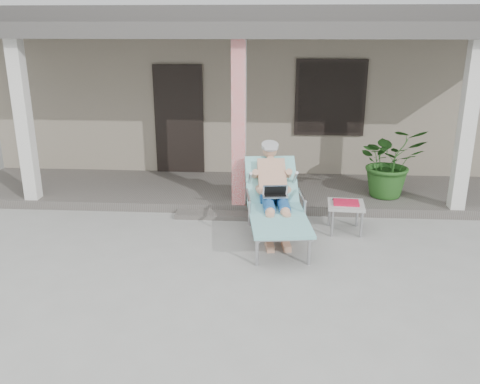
{
  "coord_description": "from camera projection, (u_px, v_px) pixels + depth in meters",
  "views": [
    {
      "loc": [
        0.57,
        -5.76,
        2.94
      ],
      "look_at": [
        0.13,
        0.6,
        0.85
      ],
      "focal_mm": 38.0,
      "sensor_mm": 36.0,
      "label": 1
    }
  ],
  "objects": [
    {
      "name": "potted_palm",
      "position": [
        390.0,
        162.0,
        8.58
      ],
      "size": [
        1.2,
        1.07,
        1.21
      ],
      "primitive_type": "imported",
      "rotation": [
        0.0,
        0.0,
        0.12
      ],
      "color": "#26591E",
      "rests_on": "porch_deck"
    },
    {
      "name": "side_table",
      "position": [
        346.0,
        206.0,
        7.51
      ],
      "size": [
        0.56,
        0.56,
        0.48
      ],
      "rotation": [
        0.0,
        0.0,
        -0.07
      ],
      "color": "#AFAEAA",
      "rests_on": "ground"
    },
    {
      "name": "porch_overhang",
      "position": [
        242.0,
        36.0,
        8.34
      ],
      "size": [
        10.0,
        2.3,
        2.85
      ],
      "color": "silver",
      "rests_on": "porch_deck"
    },
    {
      "name": "lounger",
      "position": [
        275.0,
        181.0,
        7.27
      ],
      "size": [
        1.01,
        2.12,
        1.34
      ],
      "rotation": [
        0.0,
        0.0,
        0.12
      ],
      "color": "#B7B7BC",
      "rests_on": "ground"
    },
    {
      "name": "porch_deck",
      "position": [
        242.0,
        191.0,
        9.24
      ],
      "size": [
        10.0,
        2.0,
        0.15
      ],
      "primitive_type": "cube",
      "color": "#605B56",
      "rests_on": "ground"
    },
    {
      "name": "ground",
      "position": [
        227.0,
        270.0,
        6.42
      ],
      "size": [
        60.0,
        60.0,
        0.0
      ],
      "primitive_type": "plane",
      "color": "#9E9E99",
      "rests_on": "ground"
    },
    {
      "name": "porch_step",
      "position": [
        238.0,
        216.0,
        8.16
      ],
      "size": [
        2.0,
        0.3,
        0.07
      ],
      "primitive_type": "cube",
      "color": "#605B56",
      "rests_on": "ground"
    },
    {
      "name": "house",
      "position": [
        252.0,
        82.0,
        12.06
      ],
      "size": [
        10.4,
        5.4,
        3.3
      ],
      "color": "gray",
      "rests_on": "ground"
    }
  ]
}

